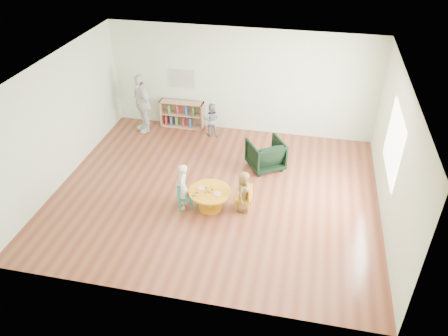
% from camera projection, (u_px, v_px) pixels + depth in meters
% --- Properties ---
extents(room, '(7.10, 7.00, 2.80)m').
position_uv_depth(room, '(216.00, 115.00, 8.61)').
color(room, brown).
rests_on(room, ground).
extents(activity_table, '(0.88, 0.88, 0.49)m').
position_uv_depth(activity_table, '(210.00, 196.00, 9.02)').
color(activity_table, orange).
rests_on(activity_table, ground).
extents(kid_chair_left, '(0.40, 0.40, 0.57)m').
position_uv_depth(kid_chair_left, '(183.00, 195.00, 9.04)').
color(kid_chair_left, '#188774').
rests_on(kid_chair_left, ground).
extents(kid_chair_right, '(0.33, 0.33, 0.58)m').
position_uv_depth(kid_chair_right, '(246.00, 197.00, 8.99)').
color(kid_chair_right, orange).
rests_on(kid_chair_right, ground).
extents(bookshelf, '(1.20, 0.30, 0.75)m').
position_uv_depth(bookshelf, '(182.00, 114.00, 12.06)').
color(bookshelf, '#A87B5D').
rests_on(bookshelf, ground).
extents(alphabet_poster, '(0.74, 0.01, 0.54)m').
position_uv_depth(alphabet_poster, '(182.00, 79.00, 11.62)').
color(alphabet_poster, silver).
rests_on(alphabet_poster, ground).
extents(armchair, '(1.07, 1.07, 0.72)m').
position_uv_depth(armchair, '(266.00, 154.00, 10.30)').
color(armchair, black).
rests_on(armchair, ground).
extents(child_left, '(0.30, 0.41, 1.04)m').
position_uv_depth(child_left, '(182.00, 187.00, 8.93)').
color(child_left, silver).
rests_on(child_left, ground).
extents(child_right, '(0.38, 0.50, 0.92)m').
position_uv_depth(child_right, '(244.00, 192.00, 8.89)').
color(child_right, gold).
rests_on(child_right, ground).
extents(toddler, '(0.47, 0.38, 0.92)m').
position_uv_depth(toddler, '(211.00, 119.00, 11.58)').
color(toddler, '#1B2444').
rests_on(toddler, ground).
extents(adult_caretaker, '(0.95, 0.95, 1.62)m').
position_uv_depth(adult_caretaker, '(142.00, 103.00, 11.62)').
color(adult_caretaker, white).
rests_on(adult_caretaker, ground).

